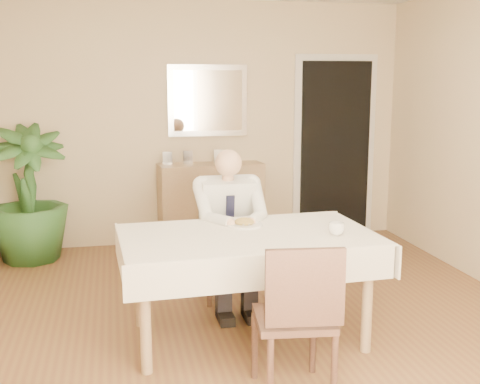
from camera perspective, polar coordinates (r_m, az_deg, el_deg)
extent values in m
plane|color=brown|center=(4.45, 0.96, -12.96)|extent=(5.00, 5.00, 0.00)
cube|color=beige|center=(6.55, -3.93, 6.45)|extent=(4.50, 0.02, 2.60)
cube|color=beige|center=(1.80, 19.31, -5.62)|extent=(4.50, 0.02, 2.60)
cube|color=silver|center=(1.78, 19.28, -0.81)|extent=(1.34, 0.02, 1.44)
cube|color=white|center=(1.80, 18.95, -0.68)|extent=(1.18, 0.02, 1.28)
cube|color=silver|center=(6.95, 8.91, 4.11)|extent=(0.96, 0.03, 2.10)
cube|color=black|center=(6.92, 9.00, 4.08)|extent=(0.80, 0.05, 1.95)
cube|color=silver|center=(6.53, -3.08, 8.64)|extent=(0.86, 0.03, 0.76)
cube|color=white|center=(6.51, -3.05, 8.64)|extent=(0.74, 0.02, 0.64)
cube|color=#917953|center=(4.09, 0.74, -4.40)|extent=(1.64, 0.98, 0.04)
cube|color=beige|center=(4.08, 0.74, -4.05)|extent=(1.75, 1.08, 0.01)
cube|color=beige|center=(3.64, 2.49, -7.63)|extent=(1.70, 0.10, 0.22)
cube|color=beige|center=(4.58, -0.64, -3.77)|extent=(1.70, 0.10, 0.22)
cube|color=beige|center=(4.01, -11.25, -6.08)|extent=(0.06, 1.00, 0.22)
cube|color=beige|center=(4.37, 11.72, -4.72)|extent=(0.06, 1.00, 0.22)
cylinder|color=#917953|center=(3.77, -8.97, -11.84)|extent=(0.07, 0.07, 0.70)
cylinder|color=#917953|center=(4.08, 11.97, -10.11)|extent=(0.07, 0.07, 0.70)
cylinder|color=#917953|center=(4.46, -9.50, -8.22)|extent=(0.07, 0.07, 0.70)
cylinder|color=#917953|center=(4.73, 8.33, -7.06)|extent=(0.07, 0.07, 0.70)
cube|color=#41281D|center=(4.93, -1.32, -5.59)|extent=(0.42, 0.42, 0.04)
cube|color=#41281D|center=(5.04, -1.71, -2.45)|extent=(0.40, 0.07, 0.39)
cylinder|color=#41281D|center=(4.81, -2.94, -8.67)|extent=(0.04, 0.04, 0.38)
cylinder|color=#41281D|center=(4.87, 1.04, -8.41)|extent=(0.04, 0.04, 0.38)
cylinder|color=#41281D|center=(5.12, -3.54, -7.44)|extent=(0.04, 0.04, 0.38)
cylinder|color=#41281D|center=(5.18, 0.19, -7.21)|extent=(0.04, 0.04, 0.38)
cube|color=#41281D|center=(3.51, 5.10, -11.88)|extent=(0.47, 0.47, 0.04)
cube|color=#41281D|center=(3.25, 6.18, -9.00)|extent=(0.43, 0.09, 0.43)
cylinder|color=#41281D|center=(3.40, 2.88, -16.90)|extent=(0.04, 0.04, 0.42)
cylinder|color=#41281D|center=(3.51, 8.93, -16.15)|extent=(0.04, 0.04, 0.42)
cylinder|color=#41281D|center=(3.72, 1.39, -14.35)|extent=(0.04, 0.04, 0.42)
cylinder|color=#41281D|center=(3.82, 6.92, -13.76)|extent=(0.04, 0.04, 0.42)
cube|color=white|center=(4.80, -1.25, -1.74)|extent=(0.42, 0.31, 0.55)
cube|color=black|center=(4.69, -0.97, -2.42)|extent=(0.07, 0.08, 0.36)
cylinder|color=tan|center=(4.70, -1.17, 1.54)|extent=(0.09, 0.09, 0.08)
sphere|color=tan|center=(4.66, -1.11, 2.76)|extent=(0.21, 0.21, 0.21)
cube|color=black|center=(4.65, -1.99, -5.14)|extent=(0.13, 0.42, 0.13)
cube|color=black|center=(4.69, 0.42, -5.01)|extent=(0.13, 0.42, 0.13)
cube|color=black|center=(4.57, -1.57, -9.25)|extent=(0.11, 0.12, 0.45)
cube|color=black|center=(4.61, 0.90, -9.07)|extent=(0.11, 0.12, 0.45)
cube|color=black|center=(4.59, -1.42, -11.73)|extent=(0.11, 0.26, 0.07)
cube|color=black|center=(4.62, 1.07, -11.53)|extent=(0.11, 0.26, 0.07)
cylinder|color=white|center=(4.28, 0.41, -3.12)|extent=(0.26, 0.26, 0.02)
ellipsoid|color=olive|center=(4.28, 0.41, -2.84)|extent=(0.14, 0.14, 0.06)
cylinder|color=silver|center=(4.23, 1.12, -3.06)|extent=(0.01, 0.13, 0.01)
cylinder|color=silver|center=(4.21, 0.05, -3.12)|extent=(0.01, 0.13, 0.01)
imported|color=white|center=(4.09, 9.13, -3.44)|extent=(0.13, 0.13, 0.09)
cube|color=#917953|center=(6.51, -2.77, -1.18)|extent=(1.13, 0.46, 0.89)
cube|color=silver|center=(6.38, -6.90, 3.20)|extent=(0.10, 0.02, 0.14)
cube|color=silver|center=(6.44, -4.97, 3.31)|extent=(0.10, 0.02, 0.14)
cube|color=silver|center=(6.52, -2.08, 3.43)|extent=(0.10, 0.02, 0.14)
imported|color=#285423|center=(6.25, -19.47, -0.15)|extent=(0.92, 0.92, 1.35)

